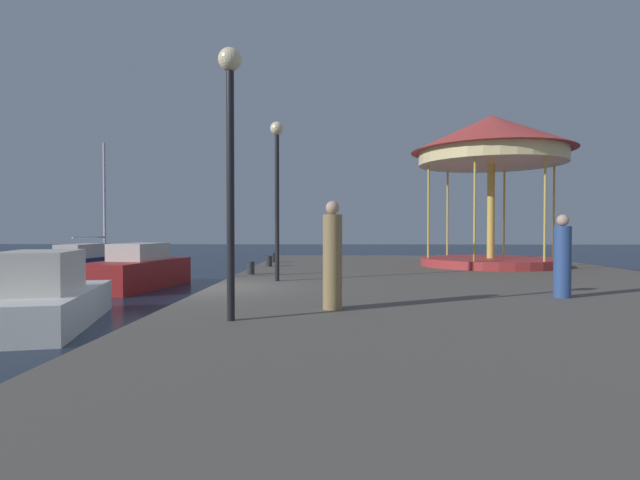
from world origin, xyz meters
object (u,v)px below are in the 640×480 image
object	(u,v)px
bollard_center	(273,258)
bollard_north	(251,268)
lamp_post_near_edge	(230,134)
motorboat_white	(43,299)
carousel	(491,153)
sailboat_navy	(95,263)
lamp_post_mid_promenade	(277,172)
person_near_carousel	(332,258)
person_mid_promenade	(562,259)
motorboat_red	(137,271)
bollard_south	(269,261)

from	to	relation	value
bollard_center	bollard_north	xyz separation A→B (m)	(-0.03, -5.57, 0.00)
bollard_north	lamp_post_near_edge	bearing A→B (deg)	-82.65
motorboat_white	carousel	xyz separation A→B (m)	(12.54, 8.17, 4.45)
sailboat_navy	bollard_north	size ratio (longest dim) A/B	16.07
motorboat_white	bollard_north	distance (m)	5.93
lamp_post_mid_promenade	person_near_carousel	size ratio (longest dim) A/B	2.26
lamp_post_near_edge	person_mid_promenade	size ratio (longest dim) A/B	2.44
motorboat_red	bollard_north	bearing A→B (deg)	-32.01
lamp_post_mid_promenade	bollard_north	distance (m)	3.52
person_mid_promenade	sailboat_navy	bearing A→B (deg)	140.97
sailboat_navy	lamp_post_mid_promenade	bearing A→B (deg)	-45.29
lamp_post_mid_promenade	lamp_post_near_edge	bearing A→B (deg)	-90.39
sailboat_navy	bollard_north	bearing A→B (deg)	-42.24
bollard_center	bollard_south	distance (m)	2.26
bollard_south	person_mid_promenade	bearing A→B (deg)	-49.50
bollard_center	person_near_carousel	size ratio (longest dim) A/B	0.21
motorboat_white	person_mid_promenade	bearing A→B (deg)	-3.43
motorboat_red	lamp_post_mid_promenade	xyz separation A→B (m)	(5.79, -4.91, 3.08)
sailboat_navy	bollard_center	distance (m)	9.09
bollard_south	bollard_north	distance (m)	3.31
sailboat_navy	bollard_south	size ratio (longest dim) A/B	16.07
bollard_center	bollard_north	bearing A→B (deg)	-90.35
lamp_post_near_edge	lamp_post_mid_promenade	xyz separation A→B (m)	(0.04, 5.87, 0.08)
motorboat_white	bollard_south	bearing A→B (deg)	61.81
motorboat_white	person_mid_promenade	xyz separation A→B (m)	(11.26, -0.68, 0.97)
sailboat_navy	person_near_carousel	bearing A→B (deg)	-52.27
motorboat_white	sailboat_navy	distance (m)	13.19
carousel	person_near_carousel	distance (m)	12.53
bollard_north	person_mid_promenade	size ratio (longest dim) A/B	0.23
lamp_post_mid_promenade	person_mid_promenade	bearing A→B (deg)	-26.45
sailboat_navy	person_near_carousel	size ratio (longest dim) A/B	3.38
motorboat_red	person_near_carousel	xyz separation A→B (m)	(7.30, -9.64, 1.04)
motorboat_red	person_mid_promenade	bearing A→B (deg)	-33.69
lamp_post_mid_promenade	motorboat_red	bearing A→B (deg)	139.67
bollard_north	motorboat_red	bearing A→B (deg)	147.99
bollard_north	lamp_post_mid_promenade	bearing A→B (deg)	-61.72
motorboat_white	carousel	world-z (taller)	carousel
bollard_north	bollard_south	bearing A→B (deg)	87.64
carousel	person_mid_promenade	xyz separation A→B (m)	(-1.27, -8.85, -3.48)
motorboat_red	lamp_post_mid_promenade	size ratio (longest dim) A/B	1.20
bollard_north	bollard_center	bearing A→B (deg)	89.65
carousel	bollard_north	world-z (taller)	carousel
motorboat_red	bollard_center	size ratio (longest dim) A/B	12.89
bollard_center	carousel	bearing A→B (deg)	-11.74
carousel	person_near_carousel	xyz separation A→B (m)	(-5.99, -10.47, -3.38)
motorboat_red	sailboat_navy	world-z (taller)	sailboat_navy
motorboat_red	bollard_center	world-z (taller)	motorboat_red
motorboat_red	person_near_carousel	distance (m)	12.14
motorboat_white	bollard_north	world-z (taller)	motorboat_white
bollard_center	bollard_south	xyz separation A→B (m)	(0.10, -2.25, 0.00)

